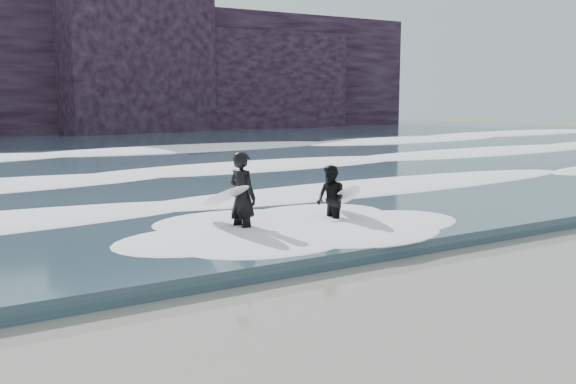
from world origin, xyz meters
The scene contains 7 objects.
ground centered at (0.00, 0.00, 0.00)m, with size 120.00×120.00×0.00m, color #777158.
sea centered at (0.00, 29.00, 0.15)m, with size 90.00×52.00×0.30m, color #2D4350.
foam_near centered at (0.00, 9.00, 0.40)m, with size 60.00×3.20×0.20m, color white.
foam_mid centered at (0.00, 16.00, 0.42)m, with size 60.00×4.00×0.24m, color white.
foam_far centered at (0.00, 25.00, 0.45)m, with size 60.00×4.80×0.30m, color white.
surfer_left centered at (-0.85, 5.91, 0.97)m, with size 1.03×2.08×1.92m.
surfer_right centered at (1.34, 5.60, 0.77)m, with size 1.33×1.87×1.53m.
Camera 1 is at (-6.96, -5.91, 3.07)m, focal length 40.00 mm.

